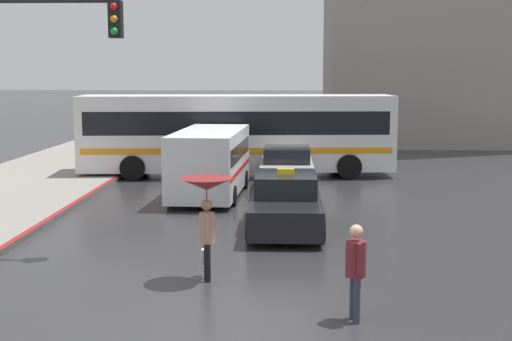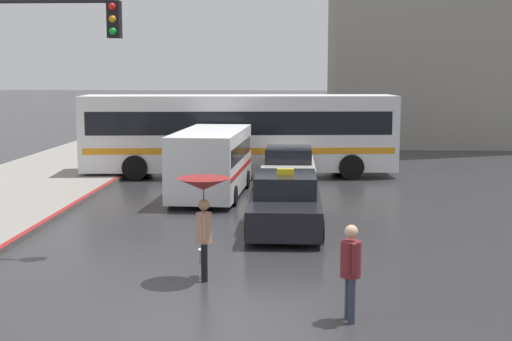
{
  "view_description": "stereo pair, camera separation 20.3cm",
  "coord_description": "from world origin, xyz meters",
  "px_view_note": "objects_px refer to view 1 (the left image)",
  "views": [
    {
      "loc": [
        1.18,
        -10.55,
        4.07
      ],
      "look_at": [
        0.35,
        8.71,
        1.4
      ],
      "focal_mm": 50.0,
      "sensor_mm": 36.0,
      "label": 1
    },
    {
      "loc": [
        1.38,
        -10.54,
        4.07
      ],
      "look_at": [
        0.35,
        8.71,
        1.4
      ],
      "focal_mm": 50.0,
      "sensor_mm": 36.0,
      "label": 2
    }
  ],
  "objects_px": {
    "city_bus": "(237,131)",
    "traffic_light": "(28,71)",
    "taxi": "(286,204)",
    "sedan_red": "(287,170)",
    "pedestrian_man": "(356,264)",
    "pedestrian_with_umbrella": "(207,198)",
    "ambulance_van": "(210,160)"
  },
  "relations": [
    {
      "from": "city_bus",
      "to": "ambulance_van",
      "type": "bearing_deg",
      "value": -11.38
    },
    {
      "from": "traffic_light",
      "to": "ambulance_van",
      "type": "bearing_deg",
      "value": 66.89
    },
    {
      "from": "sedan_red",
      "to": "pedestrian_with_umbrella",
      "type": "xyz_separation_m",
      "value": [
        -1.56,
        -11.03,
        0.96
      ]
    },
    {
      "from": "city_bus",
      "to": "traffic_light",
      "type": "relative_size",
      "value": 2.09
    },
    {
      "from": "pedestrian_with_umbrella",
      "to": "ambulance_van",
      "type": "bearing_deg",
      "value": -4.03
    },
    {
      "from": "taxi",
      "to": "traffic_light",
      "type": "xyz_separation_m",
      "value": [
        -5.71,
        -2.68,
        3.44
      ]
    },
    {
      "from": "sedan_red",
      "to": "traffic_light",
      "type": "distance_m",
      "value": 11.17
    },
    {
      "from": "city_bus",
      "to": "traffic_light",
      "type": "xyz_separation_m",
      "value": [
        -3.77,
        -12.28,
        2.33
      ]
    },
    {
      "from": "city_bus",
      "to": "traffic_light",
      "type": "distance_m",
      "value": 13.06
    },
    {
      "from": "pedestrian_man",
      "to": "pedestrian_with_umbrella",
      "type": "bearing_deg",
      "value": -139.02
    },
    {
      "from": "sedan_red",
      "to": "traffic_light",
      "type": "height_order",
      "value": "traffic_light"
    },
    {
      "from": "ambulance_van",
      "to": "taxi",
      "type": "bearing_deg",
      "value": 119.95
    },
    {
      "from": "ambulance_van",
      "to": "traffic_light",
      "type": "relative_size",
      "value": 0.97
    },
    {
      "from": "pedestrian_with_umbrella",
      "to": "pedestrian_man",
      "type": "relative_size",
      "value": 1.26
    },
    {
      "from": "ambulance_van",
      "to": "city_bus",
      "type": "bearing_deg",
      "value": -93.85
    },
    {
      "from": "taxi",
      "to": "pedestrian_with_umbrella",
      "type": "xyz_separation_m",
      "value": [
        -1.53,
        -4.75,
        0.98
      ]
    },
    {
      "from": "city_bus",
      "to": "pedestrian_with_umbrella",
      "type": "xyz_separation_m",
      "value": [
        0.41,
        -14.35,
        -0.12
      ]
    },
    {
      "from": "ambulance_van",
      "to": "city_bus",
      "type": "relative_size",
      "value": 0.46
    },
    {
      "from": "sedan_red",
      "to": "pedestrian_man",
      "type": "xyz_separation_m",
      "value": [
        1.12,
        -13.24,
        0.28
      ]
    },
    {
      "from": "taxi",
      "to": "city_bus",
      "type": "distance_m",
      "value": 9.86
    },
    {
      "from": "taxi",
      "to": "traffic_light",
      "type": "height_order",
      "value": "traffic_light"
    },
    {
      "from": "city_bus",
      "to": "taxi",
      "type": "bearing_deg",
      "value": 6.66
    },
    {
      "from": "pedestrian_man",
      "to": "traffic_light",
      "type": "xyz_separation_m",
      "value": [
        -6.86,
        4.27,
        3.13
      ]
    },
    {
      "from": "city_bus",
      "to": "pedestrian_with_umbrella",
      "type": "bearing_deg",
      "value": -3.13
    },
    {
      "from": "taxi",
      "to": "sedan_red",
      "type": "xyz_separation_m",
      "value": [
        0.03,
        6.28,
        0.02
      ]
    },
    {
      "from": "sedan_red",
      "to": "ambulance_van",
      "type": "distance_m",
      "value": 2.94
    },
    {
      "from": "taxi",
      "to": "pedestrian_with_umbrella",
      "type": "bearing_deg",
      "value": 72.15
    },
    {
      "from": "taxi",
      "to": "pedestrian_man",
      "type": "height_order",
      "value": "pedestrian_man"
    },
    {
      "from": "pedestrian_with_umbrella",
      "to": "traffic_light",
      "type": "distance_m",
      "value": 5.27
    },
    {
      "from": "sedan_red",
      "to": "pedestrian_with_umbrella",
      "type": "relative_size",
      "value": 2.25
    },
    {
      "from": "pedestrian_with_umbrella",
      "to": "pedestrian_man",
      "type": "distance_m",
      "value": 3.54
    },
    {
      "from": "ambulance_van",
      "to": "city_bus",
      "type": "height_order",
      "value": "city_bus"
    }
  ]
}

